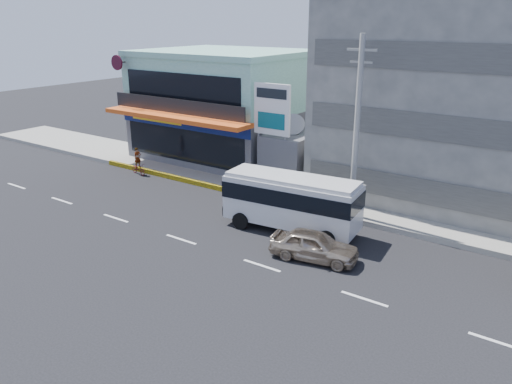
% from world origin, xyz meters
% --- Properties ---
extents(ground, '(120.00, 120.00, 0.00)m').
position_xyz_m(ground, '(0.00, 0.00, 0.00)').
color(ground, black).
rests_on(ground, ground).
extents(sidewalk, '(70.00, 5.00, 0.30)m').
position_xyz_m(sidewalk, '(5.00, 9.50, 0.15)').
color(sidewalk, gray).
rests_on(sidewalk, ground).
extents(shop_building, '(12.40, 11.70, 8.00)m').
position_xyz_m(shop_building, '(-8.00, 13.95, 4.00)').
color(shop_building, '#48484D').
rests_on(shop_building, ground).
extents(concrete_building, '(16.00, 12.00, 14.00)m').
position_xyz_m(concrete_building, '(10.00, 15.00, 7.00)').
color(concrete_building, gray).
rests_on(concrete_building, ground).
extents(gap_structure, '(3.00, 6.00, 3.50)m').
position_xyz_m(gap_structure, '(0.00, 12.00, 1.75)').
color(gap_structure, '#48484D').
rests_on(gap_structure, ground).
extents(satellite_dish, '(1.50, 1.50, 0.15)m').
position_xyz_m(satellite_dish, '(0.00, 11.00, 3.58)').
color(satellite_dish, slate).
rests_on(satellite_dish, gap_structure).
extents(billboard, '(2.60, 0.18, 6.90)m').
position_xyz_m(billboard, '(-0.50, 9.20, 4.93)').
color(billboard, gray).
rests_on(billboard, ground).
extents(utility_pole_near, '(1.60, 0.30, 10.00)m').
position_xyz_m(utility_pole_near, '(6.00, 7.40, 5.15)').
color(utility_pole_near, '#999993').
rests_on(utility_pole_near, ground).
extents(minibus, '(7.36, 3.11, 3.00)m').
position_xyz_m(minibus, '(4.00, 4.23, 1.79)').
color(minibus, silver).
rests_on(minibus, ground).
extents(sedan, '(4.37, 2.38, 1.41)m').
position_xyz_m(sedan, '(6.62, 1.94, 0.71)').
color(sedan, '#B9A58D').
rests_on(sedan, ground).
extents(motorcycle_rider, '(1.60, 0.79, 1.96)m').
position_xyz_m(motorcycle_rider, '(-10.27, 6.60, 0.65)').
color(motorcycle_rider, '#510B13').
rests_on(motorcycle_rider, ground).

